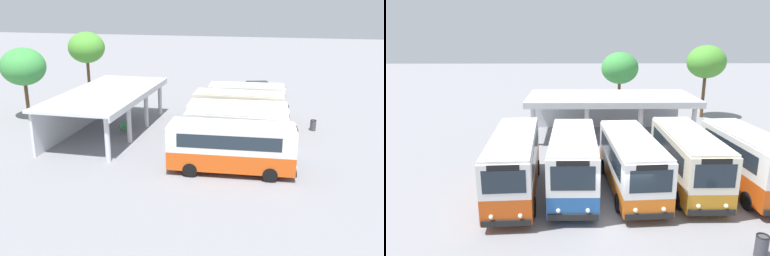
# 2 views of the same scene
# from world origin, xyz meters

# --- Properties ---
(ground_plane) EXTENTS (180.00, 180.00, 0.00)m
(ground_plane) POSITION_xyz_m (0.00, 0.00, 0.00)
(ground_plane) COLOR gray
(city_bus_nearest_orange) EXTENTS (2.67, 8.07, 3.23)m
(city_bus_nearest_orange) POSITION_xyz_m (-5.21, 2.66, 1.79)
(city_bus_nearest_orange) COLOR black
(city_bus_nearest_orange) RESTS_ON ground
(city_bus_second_in_row) EXTENTS (2.47, 7.10, 3.23)m
(city_bus_second_in_row) POSITION_xyz_m (-2.14, 2.67, 1.79)
(city_bus_second_in_row) COLOR black
(city_bus_second_in_row) RESTS_ON ground
(city_bus_middle_cream) EXTENTS (2.74, 7.73, 3.01)m
(city_bus_middle_cream) POSITION_xyz_m (0.93, 2.96, 1.68)
(city_bus_middle_cream) COLOR black
(city_bus_middle_cream) RESTS_ON ground
(city_bus_fourth_amber) EXTENTS (2.38, 7.54, 3.17)m
(city_bus_fourth_amber) POSITION_xyz_m (4.01, 3.21, 1.75)
(city_bus_fourth_amber) COLOR black
(city_bus_fourth_amber) RESTS_ON ground
(city_bus_fifth_blue) EXTENTS (2.61, 6.91, 3.23)m
(city_bus_fifth_blue) POSITION_xyz_m (7.08, 2.85, 1.78)
(city_bus_fifth_blue) COLOR black
(city_bus_fifth_blue) RESTS_ON ground
(parked_car_flank) EXTENTS (2.92, 4.84, 1.62)m
(parked_car_flank) POSITION_xyz_m (16.80, 2.36, 0.83)
(parked_car_flank) COLOR black
(parked_car_flank) RESTS_ON ground
(terminal_canopy) EXTENTS (13.48, 6.23, 3.40)m
(terminal_canopy) POSITION_xyz_m (0.93, 14.16, 2.67)
(terminal_canopy) COLOR silver
(terminal_canopy) RESTS_ON ground
(waiting_chair_end_by_column) EXTENTS (0.46, 0.46, 0.86)m
(waiting_chair_end_by_column) POSITION_xyz_m (0.58, 12.21, 0.52)
(waiting_chair_end_by_column) COLOR slate
(waiting_chair_end_by_column) RESTS_ON ground
(waiting_chair_second_from_end) EXTENTS (0.46, 0.46, 0.86)m
(waiting_chair_second_from_end) POSITION_xyz_m (1.25, 12.31, 0.52)
(waiting_chair_second_from_end) COLOR slate
(waiting_chair_second_from_end) RESTS_ON ground
(waiting_chair_middle_seat) EXTENTS (0.46, 0.46, 0.86)m
(waiting_chair_middle_seat) POSITION_xyz_m (1.93, 12.23, 0.52)
(waiting_chair_middle_seat) COLOR slate
(waiting_chair_middle_seat) RESTS_ON ground
(roadside_tree_behind_canopy) EXTENTS (3.88, 3.88, 6.48)m
(roadside_tree_behind_canopy) POSITION_xyz_m (2.76, 22.06, 4.81)
(roadside_tree_behind_canopy) COLOR brown
(roadside_tree_behind_canopy) RESTS_ON ground
(roadside_tree_east_of_canopy) EXTENTS (3.79, 3.79, 7.23)m
(roadside_tree_east_of_canopy) POSITION_xyz_m (11.05, 20.05, 5.59)
(roadside_tree_east_of_canopy) COLOR brown
(roadside_tree_east_of_canopy) RESTS_ON ground
(litter_bin_apron) EXTENTS (0.49, 0.49, 0.90)m
(litter_bin_apron) POSITION_xyz_m (4.98, -2.93, 0.46)
(litter_bin_apron) COLOR #3F3F47
(litter_bin_apron) RESTS_ON ground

